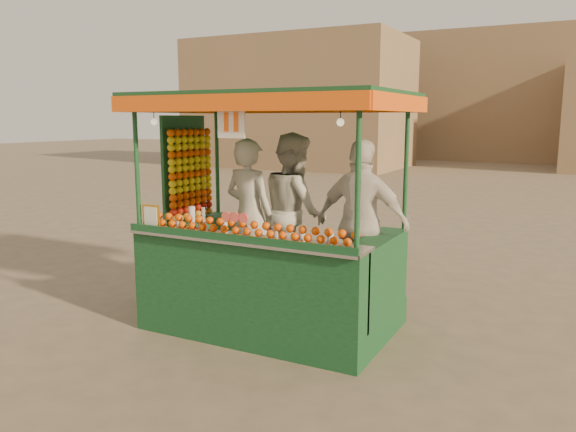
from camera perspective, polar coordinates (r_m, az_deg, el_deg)
The scene contains 7 objects.
ground at distance 6.60m, azimuth -5.59°, elevation -10.55°, with size 90.00×90.00×0.00m, color brown.
building_left at distance 28.07m, azimuth 1.23°, elevation 11.22°, with size 10.00×6.00×6.00m, color #8F6D51.
building_center at distance 35.61m, azimuth 19.06°, elevation 11.20°, with size 14.00×7.00×7.00m, color #8F6D51.
juice_cart at distance 6.16m, azimuth -2.61°, elevation -3.95°, with size 2.81×1.82×2.55m.
vendor_left at distance 6.59m, azimuth -3.92°, elevation 0.10°, with size 0.70×0.51×1.77m.
vendor_middle at distance 6.62m, azimuth 0.65°, elevation 0.46°, with size 1.10×1.13×1.84m.
vendor_right at distance 6.08m, azimuth 7.45°, elevation -0.71°, with size 1.07×0.50×1.79m.
Camera 1 is at (3.40, -5.18, 2.29)m, focal length 35.32 mm.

